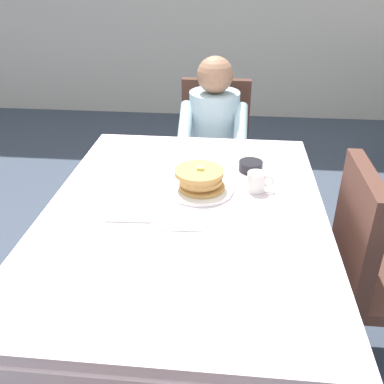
% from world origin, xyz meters
% --- Properties ---
extents(ground_plane, '(14.00, 14.00, 0.00)m').
position_xyz_m(ground_plane, '(0.00, 0.00, 0.00)').
color(ground_plane, '#3D4756').
extents(dining_table_main, '(1.12, 1.52, 0.74)m').
position_xyz_m(dining_table_main, '(0.00, 0.00, 0.65)').
color(dining_table_main, silver).
rests_on(dining_table_main, ground).
extents(chair_diner, '(0.44, 0.45, 0.93)m').
position_xyz_m(chair_diner, '(0.06, 1.17, 0.53)').
color(chair_diner, '#4C2D23').
rests_on(chair_diner, ground).
extents(diner_person, '(0.40, 0.43, 1.12)m').
position_xyz_m(diner_person, '(0.06, 1.01, 0.67)').
color(diner_person, silver).
rests_on(diner_person, ground).
extents(chair_right_side, '(0.45, 0.44, 0.93)m').
position_xyz_m(chair_right_side, '(0.77, 0.00, 0.53)').
color(chair_right_side, '#4C2D23').
rests_on(chair_right_side, ground).
extents(plate_breakfast, '(0.28, 0.28, 0.02)m').
position_xyz_m(plate_breakfast, '(0.05, 0.15, 0.75)').
color(plate_breakfast, white).
rests_on(plate_breakfast, dining_table_main).
extents(breakfast_stack, '(0.21, 0.20, 0.10)m').
position_xyz_m(breakfast_stack, '(0.05, 0.15, 0.80)').
color(breakfast_stack, tan).
rests_on(breakfast_stack, plate_breakfast).
extents(cup_coffee, '(0.11, 0.08, 0.08)m').
position_xyz_m(cup_coffee, '(0.28, 0.17, 0.78)').
color(cup_coffee, white).
rests_on(cup_coffee, dining_table_main).
extents(bowl_butter, '(0.11, 0.11, 0.04)m').
position_xyz_m(bowl_butter, '(0.27, 0.37, 0.76)').
color(bowl_butter, black).
rests_on(bowl_butter, dining_table_main).
extents(fork_left_of_plate, '(0.03, 0.18, 0.00)m').
position_xyz_m(fork_left_of_plate, '(-0.14, 0.13, 0.74)').
color(fork_left_of_plate, silver).
rests_on(fork_left_of_plate, dining_table_main).
extents(knife_right_of_plate, '(0.02, 0.20, 0.00)m').
position_xyz_m(knife_right_of_plate, '(0.24, 0.13, 0.74)').
color(knife_right_of_plate, silver).
rests_on(knife_right_of_plate, dining_table_main).
extents(spoon_near_edge, '(0.15, 0.02, 0.00)m').
position_xyz_m(spoon_near_edge, '(0.01, -0.16, 0.74)').
color(spoon_near_edge, silver).
rests_on(spoon_near_edge, dining_table_main).
extents(napkin_folded, '(0.18, 0.13, 0.01)m').
position_xyz_m(napkin_folded, '(-0.20, -0.07, 0.74)').
color(napkin_folded, white).
rests_on(napkin_folded, dining_table_main).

